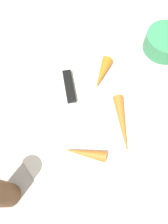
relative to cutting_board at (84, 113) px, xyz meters
name	(u,v)px	position (x,y,z in m)	size (l,w,h in m)	color
ground_plane	(84,114)	(0.00, 0.00, -0.01)	(1.40, 1.40, 0.00)	#ADA8A0
cutting_board	(84,113)	(0.00, 0.00, 0.00)	(0.36, 0.26, 0.01)	silver
knife	(70,91)	(0.00, -0.06, 0.01)	(0.11, 0.19, 0.01)	#B7B7BC
carrot_medium	(84,153)	(0.06, 0.08, 0.02)	(0.02, 0.02, 0.09)	orange
carrot_shortest	(102,73)	(-0.10, -0.05, 0.02)	(0.03, 0.03, 0.09)	orange
carrot_longest	(123,124)	(-0.05, 0.08, 0.02)	(0.03, 0.03, 0.14)	orange
small_bowl	(166,42)	(-0.30, -0.03, 0.02)	(0.11, 0.11, 0.05)	#388C59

